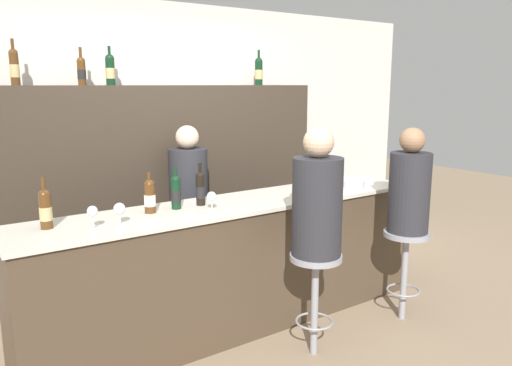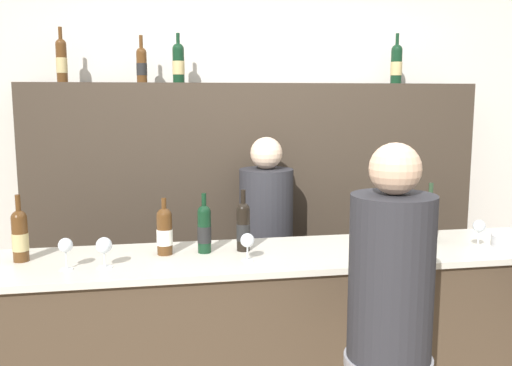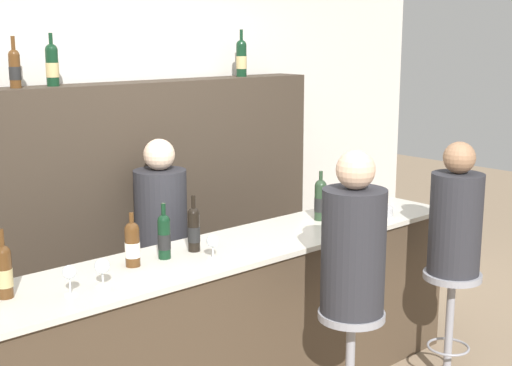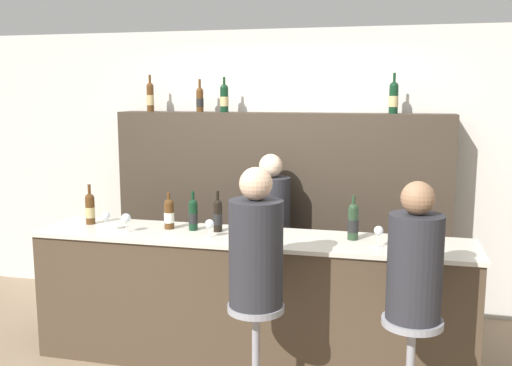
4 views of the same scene
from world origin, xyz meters
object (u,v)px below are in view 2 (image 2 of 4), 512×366
object	(u,v)px
wine_bottle_backbar_2	(178,63)
bartender	(267,264)
wine_bottle_backbar_3	(396,64)
wine_glass_1	(104,246)
wine_bottle_counter_1	(165,231)
wine_bottle_counter_2	(204,228)
wine_bottle_counter_3	(243,226)
wine_bottle_counter_4	(430,217)
wine_glass_0	(66,247)
wine_glass_3	(479,228)
guest_seated_left	(391,267)
metal_bowl	(511,241)
wine_glass_2	(247,241)
wine_bottle_backbar_0	(62,60)
wine_bottle_backbar_1	(142,64)
wine_bottle_counter_0	(20,235)

from	to	relation	value
wine_bottle_backbar_2	bartender	world-z (taller)	wine_bottle_backbar_2
wine_bottle_backbar_3	wine_glass_1	distance (m)	2.45
wine_bottle_backbar_2	wine_glass_1	bearing A→B (deg)	-108.22
wine_bottle_backbar_2	wine_bottle_counter_1	bearing A→B (deg)	-97.07
wine_bottle_counter_2	wine_bottle_counter_3	world-z (taller)	wine_bottle_counter_3
wine_bottle_counter_4	wine_bottle_backbar_3	distance (m)	1.39
bartender	wine_glass_0	bearing A→B (deg)	-141.35
wine_glass_3	guest_seated_left	distance (m)	0.91
wine_glass_0	metal_bowl	size ratio (longest dim) A/B	0.75
wine_bottle_backbar_3	wine_glass_2	xyz separation A→B (m)	(-1.26, -1.23, -0.90)
wine_glass_0	wine_glass_3	world-z (taller)	wine_glass_3
wine_glass_2	guest_seated_left	size ratio (longest dim) A/B	0.15
wine_bottle_counter_1	wine_glass_2	xyz separation A→B (m)	(0.38, -0.17, -0.03)
guest_seated_left	wine_bottle_backbar_0	bearing A→B (deg)	129.24
wine_bottle_counter_2	guest_seated_left	bearing A→B (deg)	-47.68
metal_bowl	wine_glass_2	bearing A→B (deg)	-179.89
wine_glass_1	wine_glass_2	world-z (taller)	wine_glass_1
wine_bottle_backbar_1	metal_bowl	bearing A→B (deg)	-33.27
wine_bottle_counter_3	wine_glass_3	xyz separation A→B (m)	(1.19, -0.17, -0.02)
wine_bottle_backbar_0	wine_bottle_backbar_3	size ratio (longest dim) A/B	0.99
wine_bottle_counter_0	wine_glass_2	xyz separation A→B (m)	(1.06, -0.17, -0.03)
wine_bottle_counter_3	guest_seated_left	distance (m)	0.87
guest_seated_left	wine_bottle_counter_4	bearing A→B (deg)	54.04
wine_bottle_counter_2	wine_bottle_backbar_2	size ratio (longest dim) A/B	0.94
wine_bottle_backbar_3	wine_bottle_counter_2	bearing A→B (deg)	-143.85
wine_bottle_counter_4	wine_bottle_backbar_1	xyz separation A→B (m)	(-1.50, 1.06, 0.84)
wine_bottle_backbar_0	guest_seated_left	world-z (taller)	wine_bottle_backbar_0
wine_bottle_counter_2	wine_bottle_backbar_3	bearing A→B (deg)	36.15
wine_bottle_backbar_0	wine_bottle_backbar_3	xyz separation A→B (m)	(2.24, -0.00, -0.00)
wine_bottle_backbar_1	metal_bowl	xyz separation A→B (m)	(1.87, -1.23, -0.94)
wine_bottle_counter_1	wine_bottle_backbar_3	world-z (taller)	wine_bottle_backbar_3
wine_bottle_counter_2	wine_bottle_counter_3	size ratio (longest dim) A/B	0.97
wine_bottle_counter_0	metal_bowl	size ratio (longest dim) A/B	1.64
wine_bottle_counter_1	wine_bottle_counter_4	world-z (taller)	wine_bottle_counter_4
wine_bottle_backbar_0	wine_glass_3	xyz separation A→B (m)	(2.18, -1.23, -0.89)
wine_bottle_counter_1	wine_glass_3	xyz separation A→B (m)	(1.58, -0.17, -0.01)
wine_bottle_backbar_0	metal_bowl	world-z (taller)	wine_bottle_backbar_0
wine_bottle_counter_4	wine_bottle_counter_3	bearing A→B (deg)	-180.00
wine_bottle_backbar_2	wine_glass_0	distance (m)	1.62
wine_glass_1	metal_bowl	world-z (taller)	wine_glass_1
bartender	wine_bottle_backbar_2	bearing A→B (deg)	145.39
wine_glass_2	wine_glass_3	world-z (taller)	wine_glass_3
guest_seated_left	wine_glass_0	bearing A→B (deg)	156.79
bartender	wine_bottle_counter_0	bearing A→B (deg)	-152.15
wine_bottle_counter_2	wine_bottle_counter_4	world-z (taller)	wine_bottle_counter_4
wine_bottle_counter_1	wine_bottle_backbar_2	size ratio (longest dim) A/B	0.89
bartender	wine_bottle_counter_3	bearing A→B (deg)	-110.36
wine_bottle_counter_2	wine_bottle_counter_4	bearing A→B (deg)	0.00
wine_bottle_backbar_1	bartender	xyz separation A→B (m)	(0.76, -0.36, -1.27)
wine_bottle_backbar_2	wine_glass_1	distance (m)	1.57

